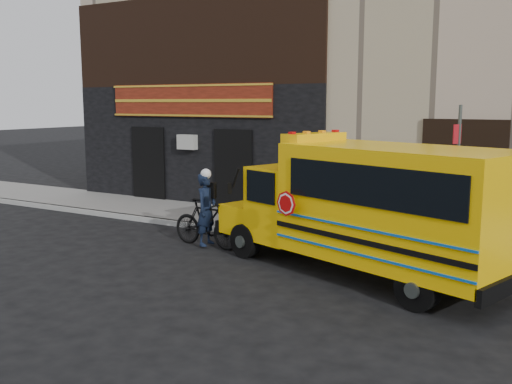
{
  "coord_description": "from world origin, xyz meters",
  "views": [
    {
      "loc": [
        6.71,
        -10.47,
        3.59
      ],
      "look_at": [
        -0.33,
        1.85,
        1.35
      ],
      "focal_mm": 40.0,
      "sensor_mm": 36.0,
      "label": 1
    }
  ],
  "objects_px": {
    "sign_pole": "(457,175)",
    "bicycle": "(206,223)",
    "school_bus": "(370,205)",
    "cyclist": "(206,211)"
  },
  "relations": [
    {
      "from": "sign_pole",
      "to": "bicycle",
      "type": "height_order",
      "value": "sign_pole"
    },
    {
      "from": "sign_pole",
      "to": "cyclist",
      "type": "distance_m",
      "value": 6.04
    },
    {
      "from": "bicycle",
      "to": "cyclist",
      "type": "height_order",
      "value": "cyclist"
    },
    {
      "from": "sign_pole",
      "to": "cyclist",
      "type": "relative_size",
      "value": 1.95
    },
    {
      "from": "bicycle",
      "to": "cyclist",
      "type": "xyz_separation_m",
      "value": [
        -0.01,
        0.02,
        0.3
      ]
    },
    {
      "from": "school_bus",
      "to": "cyclist",
      "type": "relative_size",
      "value": 3.98
    },
    {
      "from": "school_bus",
      "to": "sign_pole",
      "type": "distance_m",
      "value": 2.88
    },
    {
      "from": "bicycle",
      "to": "cyclist",
      "type": "relative_size",
      "value": 1.11
    },
    {
      "from": "sign_pole",
      "to": "cyclist",
      "type": "xyz_separation_m",
      "value": [
        -5.53,
        -2.19,
        -1.03
      ]
    },
    {
      "from": "school_bus",
      "to": "sign_pole",
      "type": "bearing_deg",
      "value": 65.22
    }
  ]
}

